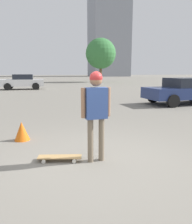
{
  "coord_description": "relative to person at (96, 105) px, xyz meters",
  "views": [
    {
      "loc": [
        0.92,
        3.94,
        1.73
      ],
      "look_at": [
        0.0,
        0.0,
        0.98
      ],
      "focal_mm": 35.0,
      "sensor_mm": 36.0,
      "label": 1
    }
  ],
  "objects": [
    {
      "name": "person",
      "position": [
        0.0,
        0.0,
        0.0
      ],
      "size": [
        0.58,
        0.24,
        1.74
      ],
      "rotation": [
        0.0,
        0.0,
        3.25
      ],
      "color": "#7A6B56",
      "rests_on": "ground_plane"
    },
    {
      "name": "traffic_cone",
      "position": [
        1.54,
        -1.71,
        -0.87
      ],
      "size": [
        0.38,
        0.38,
        0.48
      ],
      "color": "orange",
      "rests_on": "ground_plane"
    },
    {
      "name": "ground_plane",
      "position": [
        0.0,
        0.0,
        -1.11
      ],
      "size": [
        220.0,
        220.0,
        0.0
      ],
      "primitive_type": "plane",
      "color": "gray"
    },
    {
      "name": "car_parked_far",
      "position": [
        3.06,
        -18.72,
        -0.35
      ],
      "size": [
        4.12,
        2.04,
        1.46
      ],
      "rotation": [
        0.0,
        0.0,
        0.02
      ],
      "color": "silver",
      "rests_on": "ground_plane"
    },
    {
      "name": "tree_distant",
      "position": [
        -8.21,
        -31.93,
        3.52
      ],
      "size": [
        4.97,
        4.97,
        7.13
      ],
      "color": "brown",
      "rests_on": "ground_plane"
    },
    {
      "name": "car_parked_near",
      "position": [
        -6.38,
        -6.42,
        -0.39
      ],
      "size": [
        4.35,
        2.22,
        1.4
      ],
      "rotation": [
        0.0,
        0.0,
        0.07
      ],
      "color": "navy",
      "rests_on": "ground_plane"
    },
    {
      "name": "building_block_distant",
      "position": [
        -22.69,
        -77.55,
        18.8
      ],
      "size": [
        13.02,
        14.42,
        39.83
      ],
      "color": "gray",
      "rests_on": "ground_plane"
    },
    {
      "name": "skateboard",
      "position": [
        0.69,
        -0.16,
        -1.04
      ],
      "size": [
        0.88,
        0.41,
        0.09
      ],
      "rotation": [
        0.0,
        0.0,
        -0.2
      ],
      "color": "tan",
      "rests_on": "ground_plane"
    }
  ]
}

